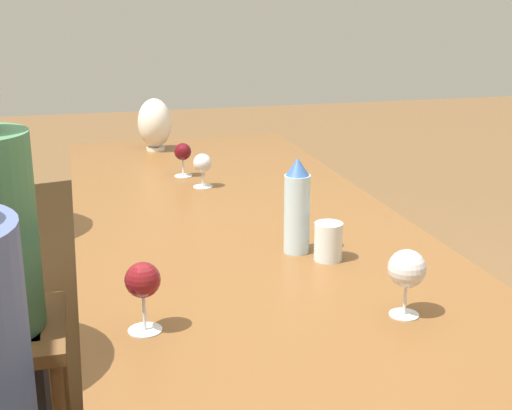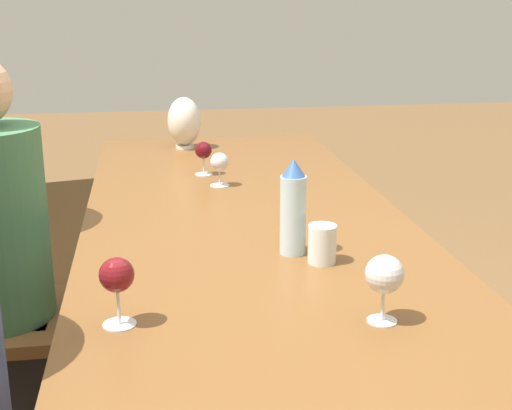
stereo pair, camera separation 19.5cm
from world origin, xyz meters
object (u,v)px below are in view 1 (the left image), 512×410
(wine_glass_0, at_px, (143,282))
(wine_glass_3, at_px, (183,153))
(wine_glass_2, at_px, (202,164))
(wine_glass_1, at_px, (407,270))
(vase, at_px, (155,123))
(water_bottle, at_px, (297,207))
(water_tumbler, at_px, (328,241))

(wine_glass_0, height_order, wine_glass_3, wine_glass_0)
(wine_glass_2, bearing_deg, wine_glass_0, 163.36)
(wine_glass_1, distance_m, wine_glass_2, 1.15)
(vase, xyz_separation_m, wine_glass_2, (-0.65, -0.09, -0.03))
(wine_glass_1, bearing_deg, wine_glass_2, 11.23)
(water_bottle, height_order, vase, water_bottle)
(vase, distance_m, wine_glass_2, 0.66)
(wine_glass_1, bearing_deg, vase, 9.89)
(water_bottle, bearing_deg, wine_glass_1, -166.29)
(wine_glass_2, bearing_deg, wine_glass_3, 14.11)
(water_bottle, bearing_deg, wine_glass_0, 129.44)
(water_bottle, relative_size, water_tumbler, 2.58)
(vase, xyz_separation_m, wine_glass_0, (-1.72, 0.23, -0.01))
(water_bottle, height_order, wine_glass_1, water_bottle)
(water_tumbler, bearing_deg, vase, 10.57)
(wine_glass_0, bearing_deg, vase, -7.68)
(wine_glass_0, xyz_separation_m, wine_glass_2, (1.06, -0.32, -0.02))
(wine_glass_3, bearing_deg, vase, 5.18)
(water_bottle, bearing_deg, wine_glass_3, 10.57)
(water_bottle, height_order, wine_glass_2, water_bottle)
(wine_glass_1, xyz_separation_m, wine_glass_2, (1.13, 0.22, -0.02))
(vase, bearing_deg, wine_glass_0, 172.32)
(vase, relative_size, wine_glass_3, 1.78)
(vase, bearing_deg, wine_glass_2, -172.46)
(wine_glass_3, bearing_deg, water_bottle, -169.43)
(water_bottle, xyz_separation_m, water_tumbler, (-0.08, -0.06, -0.07))
(wine_glass_0, relative_size, wine_glass_3, 1.17)
(water_bottle, xyz_separation_m, vase, (1.36, 0.21, -0.01))
(water_bottle, bearing_deg, water_tumbler, -141.52)
(water_bottle, distance_m, wine_glass_0, 0.57)
(vase, bearing_deg, wine_glass_3, -174.82)
(wine_glass_0, height_order, wine_glass_1, same)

